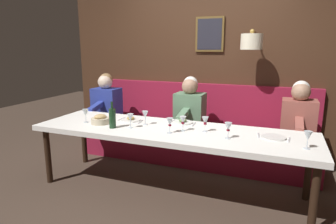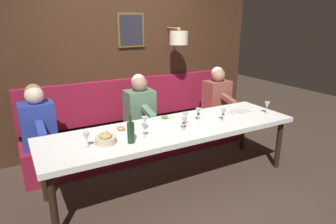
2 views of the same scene
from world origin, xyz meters
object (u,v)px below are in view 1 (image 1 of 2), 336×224
at_px(wine_glass_3, 145,115).
at_px(wine_glass_7, 183,121).
at_px(diner_near, 190,107).
at_px(diner_middle, 106,101).
at_px(wine_glass_1, 308,136).
at_px(wine_glass_5, 228,127).
at_px(wine_glass_2, 170,122).
at_px(bread_bowl, 100,120).
at_px(diner_nearest, 299,116).
at_px(wine_glass_6, 205,121).
at_px(wine_glass_4, 86,113).
at_px(wine_glass_0, 130,118).
at_px(dining_table, 170,134).
at_px(wine_bottle, 112,118).

distance_m(wine_glass_3, wine_glass_7, 0.50).
bearing_deg(diner_near, wine_glass_3, 160.35).
xyz_separation_m(diner_middle, wine_glass_1, (-1.04, -2.78, 0.04)).
relative_size(diner_middle, wine_glass_5, 4.82).
bearing_deg(wine_glass_2, bread_bowl, 86.18).
bearing_deg(diner_nearest, diner_near, 90.00).
relative_size(diner_middle, wine_glass_2, 4.82).
relative_size(wine_glass_2, wine_glass_6, 1.00).
bearing_deg(wine_glass_2, diner_nearest, -51.35).
bearing_deg(bread_bowl, wine_glass_1, -91.79).
bearing_deg(wine_glass_4, wine_glass_2, -92.30).
xyz_separation_m(wine_glass_0, wine_glass_2, (-0.02, -0.49, -0.00)).
bearing_deg(wine_glass_4, wine_glass_0, -91.91).
relative_size(diner_nearest, wine_glass_2, 4.82).
bearing_deg(wine_glass_1, bread_bowl, 88.21).
bearing_deg(wine_glass_5, wine_glass_2, 93.44).
bearing_deg(wine_glass_1, dining_table, 83.55).
height_order(dining_table, wine_glass_6, wine_glass_6).
relative_size(wine_glass_4, wine_bottle, 0.55).
relative_size(diner_nearest, wine_glass_0, 4.82).
xyz_separation_m(wine_glass_4, bread_bowl, (0.02, -0.20, -0.07)).
xyz_separation_m(dining_table, wine_bottle, (-0.20, 0.62, 0.17)).
height_order(wine_glass_3, wine_glass_4, same).
bearing_deg(wine_glass_4, wine_glass_1, -91.26).
distance_m(diner_nearest, wine_glass_2, 1.65).
distance_m(wine_glass_3, bread_bowl, 0.54).
distance_m(dining_table, wine_glass_4, 1.07).
xyz_separation_m(wine_glass_2, wine_glass_4, (0.04, 1.11, 0.00)).
distance_m(dining_table, wine_glass_6, 0.42).
bearing_deg(diner_near, dining_table, -176.77).
xyz_separation_m(wine_glass_4, wine_bottle, (-0.09, -0.43, -0.00)).
xyz_separation_m(wine_glass_1, wine_glass_7, (0.14, 1.22, -0.00)).
bearing_deg(wine_glass_4, wine_glass_7, -86.12).
relative_size(wine_glass_3, bread_bowl, 0.75).
bearing_deg(wine_glass_4, diner_middle, 19.64).
relative_size(wine_glass_0, wine_glass_3, 1.00).
bearing_deg(wine_glass_3, wine_glass_6, -92.05).
xyz_separation_m(diner_near, wine_glass_4, (-0.98, 1.00, 0.04)).
relative_size(wine_glass_3, wine_bottle, 0.55).
bearing_deg(wine_glass_7, dining_table, 82.49).
bearing_deg(wine_glass_3, wine_glass_4, 103.40).
distance_m(wine_bottle, bread_bowl, 0.27).
bearing_deg(wine_glass_6, wine_glass_3, 87.95).
relative_size(dining_table, diner_nearest, 3.94).
relative_size(wine_glass_0, wine_glass_2, 1.00).
bearing_deg(wine_glass_3, diner_nearest, -64.12).
bearing_deg(wine_glass_0, wine_glass_7, -80.10).
xyz_separation_m(diner_nearest, wine_glass_3, (-0.81, 1.68, 0.04)).
relative_size(diner_nearest, wine_glass_7, 4.82).
xyz_separation_m(diner_nearest, wine_glass_4, (-0.98, 2.39, 0.04)).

